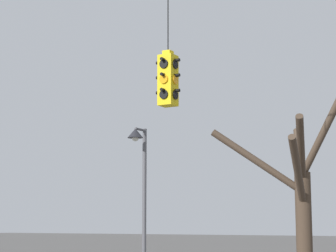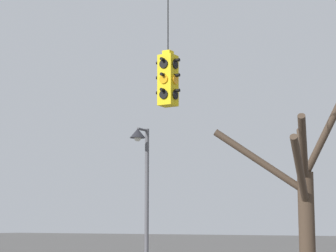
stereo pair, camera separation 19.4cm
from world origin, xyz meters
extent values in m
cube|color=yellow|center=(0.25, 0.03, 5.24)|extent=(0.34, 0.34, 1.12)
cube|color=yellow|center=(0.25, 0.03, 5.85)|extent=(0.19, 0.19, 0.10)
cylinder|color=black|center=(0.25, -0.15, 5.57)|extent=(0.20, 0.03, 0.20)
cylinder|color=black|center=(0.25, -0.20, 5.66)|extent=(0.07, 0.12, 0.07)
cylinder|color=orange|center=(0.25, -0.15, 5.24)|extent=(0.20, 0.03, 0.20)
cylinder|color=black|center=(0.25, -0.20, 5.33)|extent=(0.07, 0.12, 0.07)
cylinder|color=black|center=(0.25, -0.15, 4.90)|extent=(0.20, 0.03, 0.20)
cylinder|color=black|center=(0.25, -0.20, 4.99)|extent=(0.07, 0.12, 0.07)
cylinder|color=black|center=(0.25, 0.22, 5.57)|extent=(0.20, 0.03, 0.20)
cylinder|color=black|center=(0.25, 0.26, 5.66)|extent=(0.07, 0.12, 0.07)
cylinder|color=orange|center=(0.25, 0.22, 5.24)|extent=(0.20, 0.03, 0.20)
cylinder|color=black|center=(0.25, 0.26, 5.33)|extent=(0.07, 0.12, 0.07)
cylinder|color=black|center=(0.25, 0.22, 4.90)|extent=(0.20, 0.03, 0.20)
cylinder|color=black|center=(0.25, 0.26, 4.99)|extent=(0.07, 0.12, 0.07)
cylinder|color=black|center=(0.07, 0.03, 5.57)|extent=(0.03, 0.20, 0.20)
cylinder|color=black|center=(0.02, 0.03, 5.66)|extent=(0.12, 0.07, 0.07)
cylinder|color=orange|center=(0.07, 0.03, 5.24)|extent=(0.03, 0.20, 0.20)
cylinder|color=black|center=(0.02, 0.03, 5.33)|extent=(0.12, 0.07, 0.07)
cylinder|color=black|center=(0.07, 0.03, 4.90)|extent=(0.03, 0.20, 0.20)
cylinder|color=black|center=(0.02, 0.03, 4.99)|extent=(0.12, 0.07, 0.07)
cylinder|color=black|center=(0.44, 0.03, 5.57)|extent=(0.03, 0.20, 0.20)
cylinder|color=black|center=(0.48, 0.03, 5.66)|extent=(0.12, 0.07, 0.07)
cylinder|color=orange|center=(0.44, 0.03, 5.24)|extent=(0.03, 0.20, 0.20)
cylinder|color=black|center=(0.48, 0.03, 5.33)|extent=(0.12, 0.07, 0.07)
cylinder|color=black|center=(0.44, 0.03, 4.90)|extent=(0.03, 0.20, 0.20)
cylinder|color=black|center=(0.48, 0.03, 4.99)|extent=(0.12, 0.07, 0.07)
cylinder|color=#515156|center=(-2.85, 4.01, 2.45)|extent=(0.12, 0.12, 4.90)
cylinder|color=#515156|center=(-2.85, 3.76, 4.85)|extent=(0.07, 0.50, 0.07)
cone|color=#232328|center=(-2.85, 3.51, 4.71)|extent=(0.45, 0.45, 0.27)
sphere|color=silver|center=(-2.85, 3.51, 4.58)|extent=(0.20, 0.20, 0.20)
cylinder|color=#423326|center=(1.08, 6.32, 1.82)|extent=(0.46, 0.46, 3.63)
cylinder|color=#423326|center=(1.35, 5.17, 3.55)|extent=(0.75, 2.46, 1.81)
cylinder|color=#423326|center=(2.02, 6.07, 5.08)|extent=(2.09, 0.75, 3.18)
cylinder|color=#423326|center=(-0.11, 5.84, 3.96)|extent=(2.58, 1.20, 1.95)
cylinder|color=#423326|center=(1.39, 5.35, 4.18)|extent=(0.86, 2.12, 1.71)
cylinder|color=#423326|center=(0.82, 6.91, 4.01)|extent=(0.80, 1.42, 2.18)
camera|label=1|loc=(7.25, -11.96, 2.18)|focal=70.00mm
camera|label=2|loc=(7.41, -11.86, 2.18)|focal=70.00mm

